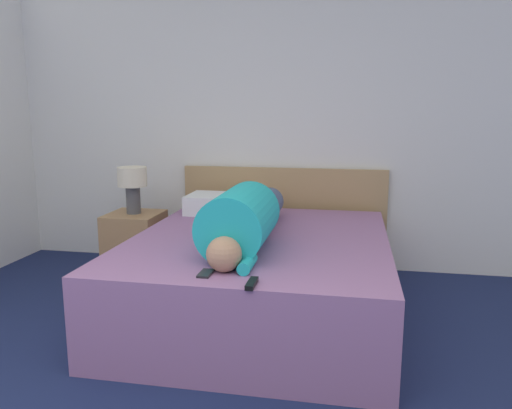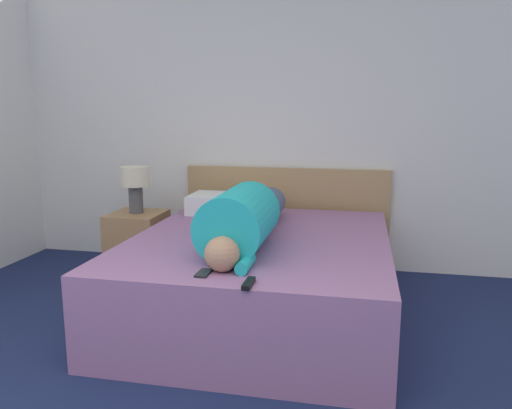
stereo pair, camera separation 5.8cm
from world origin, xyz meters
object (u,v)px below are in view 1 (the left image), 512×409
object	(u,v)px
person_lying	(246,219)
table_lamp	(132,183)
pillow_near_headboard	(225,204)
tv_remote	(252,283)
nightstand	(135,246)
cell_phone	(206,273)
bed	(260,276)

from	to	relation	value
person_lying	table_lamp	bearing A→B (deg)	145.68
person_lying	pillow_near_headboard	distance (m)	1.00
pillow_near_headboard	tv_remote	xyz separation A→B (m)	(0.56, -1.67, -0.07)
nightstand	cell_phone	size ratio (longest dim) A/B	4.27
nightstand	cell_phone	bearing A→B (deg)	-53.42
nightstand	table_lamp	xyz separation A→B (m)	(-0.00, 0.00, 0.53)
nightstand	person_lying	xyz separation A→B (m)	(1.11, -0.76, 0.44)
nightstand	person_lying	size ratio (longest dim) A/B	0.35
nightstand	tv_remote	world-z (taller)	tv_remote
bed	table_lamp	distance (m)	1.40
tv_remote	cell_phone	size ratio (longest dim) A/B	1.15
bed	person_lying	distance (m)	0.49
bed	pillow_near_headboard	world-z (taller)	pillow_near_headboard
person_lying	cell_phone	xyz separation A→B (m)	(-0.08, -0.63, -0.16)
pillow_near_headboard	tv_remote	bearing A→B (deg)	-71.44
bed	pillow_near_headboard	distance (m)	0.91
tv_remote	person_lying	bearing A→B (deg)	103.94
table_lamp	cell_phone	world-z (taller)	table_lamp
bed	person_lying	size ratio (longest dim) A/B	1.28
table_lamp	pillow_near_headboard	distance (m)	0.78
tv_remote	bed	bearing A→B (deg)	97.93
tv_remote	cell_phone	xyz separation A→B (m)	(-0.27, 0.12, -0.01)
pillow_near_headboard	cell_phone	size ratio (longest dim) A/B	4.72
table_lamp	cell_phone	size ratio (longest dim) A/B	2.96
person_lying	nightstand	bearing A→B (deg)	145.68
bed	pillow_near_headboard	xyz separation A→B (m)	(-0.43, 0.72, 0.35)
bed	table_lamp	world-z (taller)	table_lamp
bed	tv_remote	xyz separation A→B (m)	(0.13, -0.95, 0.29)
pillow_near_headboard	tv_remote	world-z (taller)	pillow_near_headboard
bed	tv_remote	size ratio (longest dim) A/B	13.54
pillow_near_headboard	nightstand	bearing A→B (deg)	-167.62
person_lying	tv_remote	world-z (taller)	person_lying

